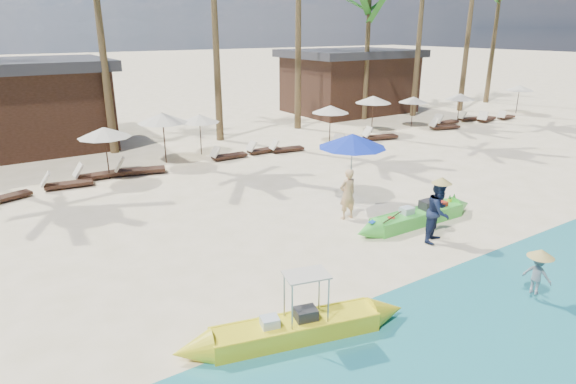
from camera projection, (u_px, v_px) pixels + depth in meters
ground at (364, 239)px, 13.75m from camera, size 240.00×240.00×0.00m
wet_sand_strip at (529, 325)px, 9.78m from camera, size 240.00×4.50×0.01m
green_canoe at (417, 217)px, 14.78m from camera, size 5.33×0.75×0.68m
yellow_canoe at (296, 328)px, 9.30m from camera, size 5.18×1.61×1.37m
tourist at (347, 194)px, 15.00m from camera, size 0.61×0.41×1.63m
vendor_green at (439, 212)px, 13.37m from camera, size 1.05×0.95×1.77m
vendor_yellow at (537, 274)px, 10.47m from camera, size 0.46×0.66×0.94m
blue_umbrella at (352, 141)px, 15.84m from camera, size 2.27×2.27×2.44m
lounger_3_right at (3, 197)px, 16.65m from camera, size 1.73×1.02×0.56m
resort_parasol_4 at (104, 132)px, 18.68m from camera, size 2.03×2.03×2.09m
lounger_4_left at (65, 183)px, 18.06m from camera, size 1.84×0.75×0.61m
lounger_4_right at (97, 174)px, 19.13m from camera, size 1.91×0.60×0.65m
resort_parasol_5 at (163, 118)px, 20.89m from camera, size 2.18×2.18×2.25m
lounger_5_left at (138, 169)px, 19.76m from camera, size 2.06×1.12×0.67m
resort_parasol_6 at (199, 118)px, 22.40m from camera, size 1.86×1.86×1.92m
lounger_6_left at (227, 155)px, 22.06m from camera, size 1.72×0.54×0.58m
lounger_6_right at (262, 149)px, 23.13m from camera, size 1.72×0.57×0.58m
resort_parasol_7 at (330, 109)px, 24.61m from camera, size 1.92×1.92×1.98m
lounger_7_left at (285, 148)px, 23.35m from camera, size 1.74×0.76×0.57m
lounger_7_right at (345, 142)px, 24.48m from camera, size 1.97×1.15×0.64m
resort_parasol_8 at (373, 99)px, 27.09m from camera, size 2.05×2.05×2.11m
lounger_8_left at (378, 136)px, 25.90m from camera, size 2.04×1.08×0.66m
resort_parasol_9 at (413, 100)px, 28.91m from camera, size 1.76×1.76×1.82m
lounger_9_left at (443, 126)px, 28.53m from camera, size 1.92×1.09×0.62m
lounger_9_right at (444, 122)px, 29.78m from camera, size 1.95×0.64×0.66m
resort_parasol_10 at (460, 97)px, 29.70m from camera, size 1.84×1.84×1.90m
lounger_10_left at (469, 118)px, 31.19m from camera, size 1.76×0.85×0.57m
lounger_10_right at (486, 118)px, 30.93m from camera, size 1.97×1.06×0.64m
resort_parasol_11 at (520, 88)px, 33.50m from camera, size 1.90×1.90×1.96m
lounger_11_left at (506, 117)px, 31.70m from camera, size 1.67×0.71×0.55m
palm_6 at (369, 5)px, 29.61m from camera, size 2.08×2.08×8.51m
pavilion_east at (349, 80)px, 34.14m from camera, size 8.80×6.60×4.30m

